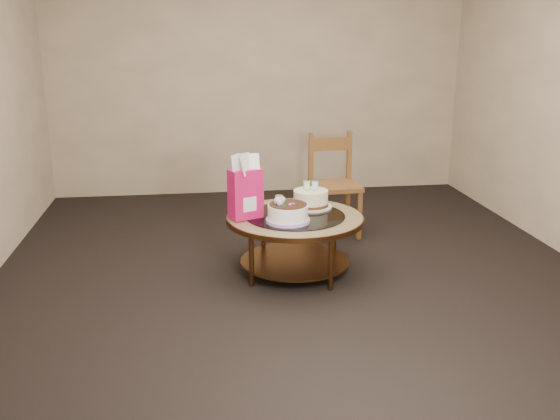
{
  "coord_description": "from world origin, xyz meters",
  "views": [
    {
      "loc": [
        -0.71,
        -4.35,
        1.79
      ],
      "look_at": [
        -0.11,
        0.02,
        0.5
      ],
      "focal_mm": 40.0,
      "sensor_mm": 36.0,
      "label": 1
    }
  ],
  "objects": [
    {
      "name": "coffee_table",
      "position": [
        0.0,
        -0.0,
        0.38
      ],
      "size": [
        1.02,
        1.02,
        0.46
      ],
      "color": "#553418",
      "rests_on": "ground"
    },
    {
      "name": "dining_chair",
      "position": [
        0.5,
        0.91,
        0.46
      ],
      "size": [
        0.43,
        0.43,
        0.9
      ],
      "rotation": [
        0.0,
        0.0,
        0.05
      ],
      "color": "brown",
      "rests_on": "ground"
    },
    {
      "name": "room_walls",
      "position": [
        0.0,
        0.0,
        1.54
      ],
      "size": [
        4.52,
        5.02,
        2.61
      ],
      "color": "beige",
      "rests_on": "ground"
    },
    {
      "name": "ground",
      "position": [
        0.0,
        0.0,
        0.0
      ],
      "size": [
        5.0,
        5.0,
        0.0
      ],
      "primitive_type": "plane",
      "color": "black",
      "rests_on": "ground"
    },
    {
      "name": "decorated_cake",
      "position": [
        -0.08,
        -0.15,
        0.52
      ],
      "size": [
        0.31,
        0.31,
        0.18
      ],
      "rotation": [
        0.0,
        0.0,
        0.29
      ],
      "color": "#C2A2E5",
      "rests_on": "coffee_table"
    },
    {
      "name": "gift_bag",
      "position": [
        -0.37,
        -0.01,
        0.69
      ],
      "size": [
        0.26,
        0.23,
        0.47
      ],
      "rotation": [
        0.0,
        0.0,
        0.4
      ],
      "color": "#C51259",
      "rests_on": "coffee_table"
    },
    {
      "name": "cream_cake",
      "position": [
        0.15,
        0.2,
        0.52
      ],
      "size": [
        0.33,
        0.33,
        0.21
      ],
      "rotation": [
        0.0,
        0.0,
        -0.26
      ],
      "color": "silver",
      "rests_on": "coffee_table"
    },
    {
      "name": "pillar_candle",
      "position": [
        -0.08,
        0.27,
        0.49
      ],
      "size": [
        0.13,
        0.13,
        0.09
      ],
      "rotation": [
        0.0,
        0.0,
        0.27
      ],
      "color": "#D6C558",
      "rests_on": "coffee_table"
    }
  ]
}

